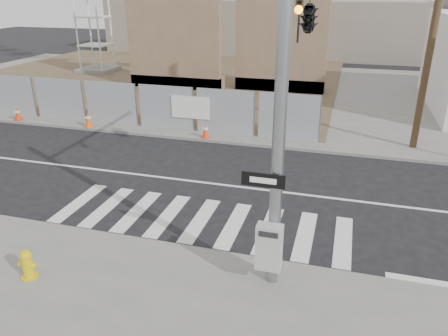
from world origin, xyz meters
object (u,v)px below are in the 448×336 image
(traffic_cone_b, at_px, (17,114))
(traffic_cone_c, at_px, (88,120))
(traffic_cone_d, at_px, (205,131))
(fire_hydrant, at_px, (27,264))
(signal_pole, at_px, (300,52))

(traffic_cone_b, xyz_separation_m, traffic_cone_c, (3.95, 0.00, 0.02))
(traffic_cone_b, relative_size, traffic_cone_d, 1.02)
(fire_hydrant, distance_m, traffic_cone_b, 13.79)
(fire_hydrant, bearing_deg, traffic_cone_b, 107.16)
(traffic_cone_b, bearing_deg, traffic_cone_c, 0.00)
(signal_pole, distance_m, traffic_cone_b, 16.19)
(traffic_cone_d, bearing_deg, fire_hydrant, -94.03)
(signal_pole, height_order, traffic_cone_c, signal_pole)
(fire_hydrant, bearing_deg, traffic_cone_c, 92.19)
(traffic_cone_b, bearing_deg, signal_pole, -23.69)
(signal_pole, relative_size, traffic_cone_c, 10.09)
(traffic_cone_d, bearing_deg, signal_pole, -53.94)
(traffic_cone_c, bearing_deg, traffic_cone_d, 0.00)
(fire_hydrant, relative_size, traffic_cone_c, 1.02)
(traffic_cone_b, xyz_separation_m, traffic_cone_d, (9.72, 0.00, -0.01))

